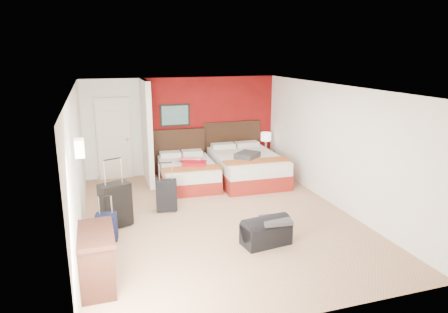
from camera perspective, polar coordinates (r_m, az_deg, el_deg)
name	(u,v)px	position (r m, az deg, el deg)	size (l,w,h in m)	color
ground	(219,217)	(8.03, -0.72, -8.50)	(6.50, 6.50, 0.00)	tan
room_walls	(135,144)	(8.72, -12.37, 1.72)	(5.02, 6.52, 2.50)	white
red_accent_panel	(210,124)	(10.86, -1.94, 4.51)	(3.50, 0.04, 2.50)	maroon
partition_wall	(147,133)	(9.93, -10.73, 3.30)	(0.12, 1.20, 2.50)	silver
entry_door	(114,139)	(10.49, -15.15, 2.39)	(0.82, 0.06, 2.05)	silver
bed_left	(188,174)	(9.86, -5.09, -2.43)	(1.28, 1.83, 0.55)	white
bed_right	(247,167)	(10.17, 3.18, -1.54)	(1.53, 2.19, 0.66)	silver
red_suitcase_open	(193,162)	(9.69, -4.43, -0.74)	(0.53, 0.74, 0.09)	#B00F19
jacket_bundle	(247,155)	(9.76, 3.28, 0.17)	(0.56, 0.45, 0.13)	#393A3E
nightstand	(265,160)	(11.21, 5.82, -0.43)	(0.37, 0.37, 0.52)	#321A10
table_lamp	(266,142)	(11.09, 5.89, 2.10)	(0.28, 0.28, 0.50)	white
suitcase_black	(116,206)	(7.74, -14.95, -6.73)	(0.53, 0.33, 0.80)	black
suitcase_charcoal	(166,196)	(8.31, -8.06, -5.55)	(0.42, 0.26, 0.61)	black
suitcase_navy	(107,228)	(7.26, -16.07, -9.65)	(0.34, 0.21, 0.47)	black
duffel_bag	(266,233)	(6.95, 5.88, -10.59)	(0.79, 0.42, 0.40)	black
jacket_draped	(276,220)	(6.87, 7.26, -8.81)	(0.48, 0.41, 0.06)	#38383D
desk	(97,259)	(5.95, -17.38, -13.58)	(0.49, 0.97, 0.81)	black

